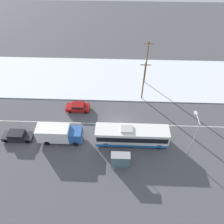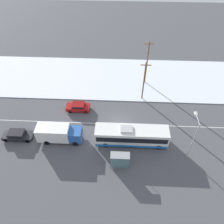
{
  "view_description": "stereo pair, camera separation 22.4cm",
  "coord_description": "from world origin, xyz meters",
  "views": [
    {
      "loc": [
        -0.22,
        -24.69,
        27.64
      ],
      "look_at": [
        -1.21,
        1.45,
        1.4
      ],
      "focal_mm": 35.0,
      "sensor_mm": 36.0,
      "label": 1
    },
    {
      "loc": [
        0.0,
        -24.68,
        27.64
      ],
      "look_at": [
        -1.21,
        1.45,
        1.4
      ],
      "focal_mm": 35.0,
      "sensor_mm": 36.0,
      "label": 2
    }
  ],
  "objects": [
    {
      "name": "box_truck",
      "position": [
        -9.23,
        -3.71,
        1.6
      ],
      "size": [
        6.86,
        2.3,
        2.87
      ],
      "color": "silver",
      "rests_on": "ground_plane"
    },
    {
      "name": "utility_pole_snowlot",
      "position": [
        5.03,
        11.86,
        4.75
      ],
      "size": [
        1.8,
        0.24,
        9.11
      ],
      "color": "brown",
      "rests_on": "ground_plane"
    },
    {
      "name": "lane_marking_center",
      "position": [
        0.0,
        0.0,
        0.0
      ],
      "size": [
        60.0,
        0.12,
        0.0
      ],
      "color": "silver",
      "rests_on": "ground_plane"
    },
    {
      "name": "pedestrian_at_stop",
      "position": [
        1.31,
        -6.82,
        1.02
      ],
      "size": [
        0.6,
        0.26,
        1.65
      ],
      "color": "#23232D",
      "rests_on": "ground_plane"
    },
    {
      "name": "city_bus",
      "position": [
        2.0,
        -3.63,
        1.55
      ],
      "size": [
        11.05,
        2.57,
        3.16
      ],
      "color": "white",
      "rests_on": "ground_plane"
    },
    {
      "name": "snow_lot",
      "position": [
        0.0,
        13.07,
        0.06
      ],
      "size": [
        80.0,
        14.54,
        0.12
      ],
      "color": "silver",
      "rests_on": "ground_plane"
    },
    {
      "name": "sedan_car",
      "position": [
        -7.34,
        3.13,
        0.78
      ],
      "size": [
        4.15,
        1.8,
        1.43
      ],
      "rotation": [
        0.0,
        0.0,
        3.14
      ],
      "color": "maroon",
      "rests_on": "ground_plane"
    },
    {
      "name": "streetlamp",
      "position": [
        10.14,
        -5.62,
        4.61
      ],
      "size": [
        0.36,
        2.53,
        7.29
      ],
      "color": "#9EA3A8",
      "rests_on": "ground_plane"
    },
    {
      "name": "utility_pole_roadside",
      "position": [
        4.21,
        6.75,
        4.15
      ],
      "size": [
        1.8,
        0.24,
        7.94
      ],
      "color": "brown",
      "rests_on": "ground_plane"
    },
    {
      "name": "parked_car_near_truck",
      "position": [
        -15.9,
        -3.71,
        0.8
      ],
      "size": [
        4.71,
        1.8,
        1.47
      ],
      "color": "black",
      "rests_on": "ground_plane"
    },
    {
      "name": "bus_shelter",
      "position": [
        0.34,
        -8.08,
        1.67
      ],
      "size": [
        2.67,
        1.2,
        2.4
      ],
      "color": "gray",
      "rests_on": "ground_plane"
    },
    {
      "name": "ground_plane",
      "position": [
        0.0,
        0.0,
        0.0
      ],
      "size": [
        120.0,
        120.0,
        0.0
      ],
      "primitive_type": "plane",
      "color": "#4C4C51"
    }
  ]
}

